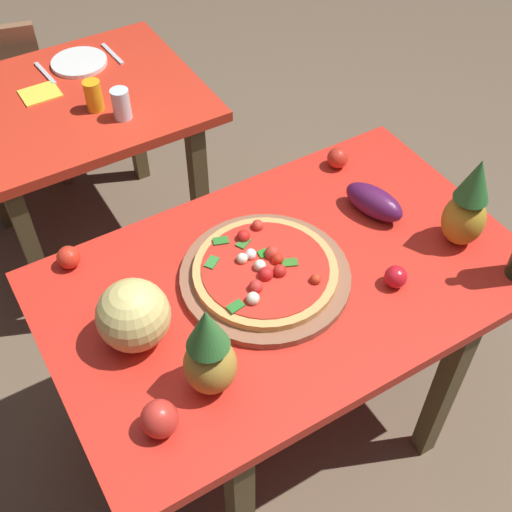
{
  "coord_description": "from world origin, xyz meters",
  "views": [
    {
      "loc": [
        -0.69,
        -0.98,
        2.16
      ],
      "look_at": [
        -0.05,
        0.07,
        0.82
      ],
      "focal_mm": 45.81,
      "sensor_mm": 36.0,
      "label": 1
    }
  ],
  "objects_px": {
    "drinking_glass_water": "(121,104)",
    "dinner_plate": "(79,62)",
    "dining_chair": "(6,94)",
    "drinking_glass_juice": "(94,96)",
    "fork_utensil": "(45,73)",
    "napkin_folded": "(40,93)",
    "background_table": "(76,124)",
    "pizza": "(265,270)",
    "pineapple_left": "(209,354)",
    "tomato_near_board": "(338,158)",
    "eggplant": "(374,202)",
    "tomato_beside_pepper": "(68,257)",
    "pineapple_right": "(468,207)",
    "display_table": "(285,297)",
    "knife_utensil": "(112,54)",
    "melon": "(133,315)",
    "bell_pepper": "(159,419)",
    "tomato_by_bottle": "(396,277)",
    "pizza_board": "(265,276)"
  },
  "relations": [
    {
      "from": "fork_utensil",
      "to": "napkin_folded",
      "type": "height_order",
      "value": "fork_utensil"
    },
    {
      "from": "pizza",
      "to": "pineapple_left",
      "type": "distance_m",
      "value": 0.37
    },
    {
      "from": "pineapple_left",
      "to": "drinking_glass_water",
      "type": "bearing_deg",
      "value": 77.59
    },
    {
      "from": "bell_pepper",
      "to": "tomato_by_bottle",
      "type": "xyz_separation_m",
      "value": [
        0.74,
        0.07,
        -0.01
      ]
    },
    {
      "from": "pineapple_left",
      "to": "tomato_beside_pepper",
      "type": "relative_size",
      "value": 4.37
    },
    {
      "from": "display_table",
      "to": "dinner_plate",
      "type": "bearing_deg",
      "value": 94.31
    },
    {
      "from": "tomato_near_board",
      "to": "pizza",
      "type": "bearing_deg",
      "value": -147.14
    },
    {
      "from": "dining_chair",
      "to": "eggplant",
      "type": "relative_size",
      "value": 4.25
    },
    {
      "from": "drinking_glass_juice",
      "to": "tomato_by_bottle",
      "type": "bearing_deg",
      "value": -71.71
    },
    {
      "from": "display_table",
      "to": "pineapple_left",
      "type": "xyz_separation_m",
      "value": [
        -0.34,
        -0.2,
        0.22
      ]
    },
    {
      "from": "drinking_glass_juice",
      "to": "fork_utensil",
      "type": "height_order",
      "value": "drinking_glass_juice"
    },
    {
      "from": "melon",
      "to": "tomato_beside_pepper",
      "type": "xyz_separation_m",
      "value": [
        -0.06,
        0.33,
        -0.06
      ]
    },
    {
      "from": "dining_chair",
      "to": "drinking_glass_juice",
      "type": "bearing_deg",
      "value": 119.29
    },
    {
      "from": "dining_chair",
      "to": "drinking_glass_juice",
      "type": "distance_m",
      "value": 0.84
    },
    {
      "from": "eggplant",
      "to": "tomato_beside_pepper",
      "type": "xyz_separation_m",
      "value": [
        -0.87,
        0.27,
        -0.01
      ]
    },
    {
      "from": "tomato_near_board",
      "to": "background_table",
      "type": "bearing_deg",
      "value": 126.73
    },
    {
      "from": "knife_utensil",
      "to": "drinking_glass_water",
      "type": "bearing_deg",
      "value": -110.78
    },
    {
      "from": "dining_chair",
      "to": "tomato_by_bottle",
      "type": "bearing_deg",
      "value": 121.19
    },
    {
      "from": "pineapple_right",
      "to": "eggplant",
      "type": "relative_size",
      "value": 1.5
    },
    {
      "from": "dining_chair",
      "to": "dinner_plate",
      "type": "bearing_deg",
      "value": 135.7
    },
    {
      "from": "pizza_board",
      "to": "eggplant",
      "type": "bearing_deg",
      "value": 8.21
    },
    {
      "from": "pineapple_right",
      "to": "eggplant",
      "type": "distance_m",
      "value": 0.28
    },
    {
      "from": "pizza_board",
      "to": "drinking_glass_juice",
      "type": "xyz_separation_m",
      "value": [
        -0.1,
        1.01,
        0.04
      ]
    },
    {
      "from": "pizza",
      "to": "eggplant",
      "type": "distance_m",
      "value": 0.43
    },
    {
      "from": "tomato_by_bottle",
      "to": "tomato_beside_pepper",
      "type": "relative_size",
      "value": 0.97
    },
    {
      "from": "melon",
      "to": "eggplant",
      "type": "relative_size",
      "value": 0.94
    },
    {
      "from": "drinking_glass_water",
      "to": "dinner_plate",
      "type": "height_order",
      "value": "drinking_glass_water"
    },
    {
      "from": "pizza_board",
      "to": "pineapple_left",
      "type": "relative_size",
      "value": 1.65
    },
    {
      "from": "background_table",
      "to": "dinner_plate",
      "type": "bearing_deg",
      "value": 60.67
    },
    {
      "from": "dining_chair",
      "to": "napkin_folded",
      "type": "distance_m",
      "value": 0.61
    },
    {
      "from": "pineapple_right",
      "to": "dinner_plate",
      "type": "distance_m",
      "value": 1.62
    },
    {
      "from": "display_table",
      "to": "napkin_folded",
      "type": "height_order",
      "value": "napkin_folded"
    },
    {
      "from": "pizza_board",
      "to": "melon",
      "type": "distance_m",
      "value": 0.39
    },
    {
      "from": "pineapple_right",
      "to": "napkin_folded",
      "type": "height_order",
      "value": "pineapple_right"
    },
    {
      "from": "eggplant",
      "to": "knife_utensil",
      "type": "bearing_deg",
      "value": 104.59
    },
    {
      "from": "display_table",
      "to": "knife_utensil",
      "type": "height_order",
      "value": "knife_utensil"
    },
    {
      "from": "dining_chair",
      "to": "bell_pepper",
      "type": "distance_m",
      "value": 2.05
    },
    {
      "from": "melon",
      "to": "dinner_plate",
      "type": "bearing_deg",
      "value": 75.75
    },
    {
      "from": "dinner_plate",
      "to": "knife_utensil",
      "type": "relative_size",
      "value": 1.22
    },
    {
      "from": "tomato_by_bottle",
      "to": "fork_utensil",
      "type": "height_order",
      "value": "tomato_by_bottle"
    },
    {
      "from": "pizza",
      "to": "drinking_glass_water",
      "type": "height_order",
      "value": "drinking_glass_water"
    },
    {
      "from": "tomato_beside_pepper",
      "to": "knife_utensil",
      "type": "height_order",
      "value": "tomato_beside_pepper"
    },
    {
      "from": "fork_utensil",
      "to": "napkin_folded",
      "type": "bearing_deg",
      "value": -121.36
    },
    {
      "from": "tomato_near_board",
      "to": "tomato_beside_pepper",
      "type": "bearing_deg",
      "value": 177.99
    },
    {
      "from": "dinner_plate",
      "to": "napkin_folded",
      "type": "bearing_deg",
      "value": -148.51
    },
    {
      "from": "fork_utensil",
      "to": "pizza",
      "type": "bearing_deg",
      "value": -86.99
    },
    {
      "from": "bell_pepper",
      "to": "drinking_glass_water",
      "type": "xyz_separation_m",
      "value": [
        0.41,
        1.18,
        0.01
      ]
    },
    {
      "from": "fork_utensil",
      "to": "knife_utensil",
      "type": "relative_size",
      "value": 1.0
    },
    {
      "from": "pineapple_right",
      "to": "bell_pepper",
      "type": "distance_m",
      "value": 1.02
    },
    {
      "from": "display_table",
      "to": "drinking_glass_juice",
      "type": "distance_m",
      "value": 1.06
    }
  ]
}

